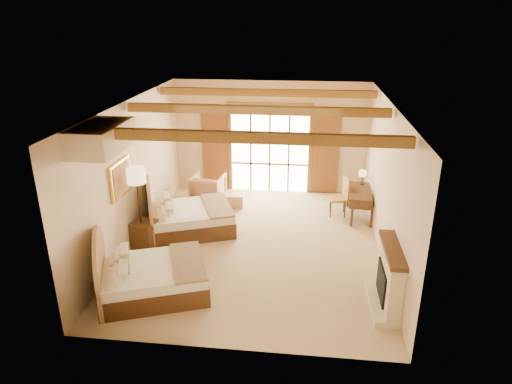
# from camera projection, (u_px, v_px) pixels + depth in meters

# --- Properties ---
(floor) EXTENTS (7.00, 7.00, 0.00)m
(floor) POSITION_uv_depth(u_px,v_px,m) (256.00, 244.00, 10.38)
(floor) COLOR tan
(floor) RESTS_ON ground
(wall_back) EXTENTS (5.50, 0.00, 5.50)m
(wall_back) POSITION_uv_depth(u_px,v_px,m) (270.00, 137.00, 13.04)
(wall_back) COLOR beige
(wall_back) RESTS_ON ground
(wall_left) EXTENTS (0.00, 7.00, 7.00)m
(wall_left) POSITION_uv_depth(u_px,v_px,m) (133.00, 174.00, 10.09)
(wall_left) COLOR beige
(wall_left) RESTS_ON ground
(wall_right) EXTENTS (0.00, 7.00, 7.00)m
(wall_right) POSITION_uv_depth(u_px,v_px,m) (387.00, 184.00, 9.50)
(wall_right) COLOR beige
(wall_right) RESTS_ON ground
(ceiling) EXTENTS (7.00, 7.00, 0.00)m
(ceiling) POSITION_uv_depth(u_px,v_px,m) (256.00, 104.00, 9.21)
(ceiling) COLOR #B07737
(ceiling) RESTS_ON ground
(ceiling_beams) EXTENTS (5.39, 4.60, 0.18)m
(ceiling_beams) POSITION_uv_depth(u_px,v_px,m) (256.00, 110.00, 9.26)
(ceiling_beams) COLOR olive
(ceiling_beams) RESTS_ON ceiling
(french_doors) EXTENTS (3.95, 0.08, 2.60)m
(french_doors) POSITION_uv_depth(u_px,v_px,m) (270.00, 150.00, 13.11)
(french_doors) COLOR white
(french_doors) RESTS_ON ground
(fireplace) EXTENTS (0.46, 1.40, 1.16)m
(fireplace) POSITION_uv_depth(u_px,v_px,m) (388.00, 280.00, 8.07)
(fireplace) COLOR beige
(fireplace) RESTS_ON ground
(painting) EXTENTS (0.06, 0.95, 0.75)m
(painting) POSITION_uv_depth(u_px,v_px,m) (121.00, 179.00, 9.34)
(painting) COLOR yellow
(painting) RESTS_ON wall_left
(canopy_valance) EXTENTS (0.70, 1.40, 0.45)m
(canopy_valance) POSITION_uv_depth(u_px,v_px,m) (102.00, 137.00, 7.71)
(canopy_valance) COLOR beige
(canopy_valance) RESTS_ON ceiling
(bed_near) EXTENTS (2.39, 2.02, 1.26)m
(bed_near) POSITION_uv_depth(u_px,v_px,m) (146.00, 275.00, 8.47)
(bed_near) COLOR #4F3619
(bed_near) RESTS_ON floor
(bed_far) EXTENTS (2.46, 2.09, 1.29)m
(bed_far) POSITION_uv_depth(u_px,v_px,m) (184.00, 216.00, 10.92)
(bed_far) COLOR #4F3619
(bed_far) RESTS_ON floor
(nightstand) EXTENTS (0.61, 0.61, 0.61)m
(nightstand) POSITION_uv_depth(u_px,v_px,m) (145.00, 234.00, 10.19)
(nightstand) COLOR #4F3619
(nightstand) RESTS_ON floor
(floor_lamp) EXTENTS (0.40, 0.40, 1.88)m
(floor_lamp) POSITION_uv_depth(u_px,v_px,m) (137.00, 181.00, 9.67)
(floor_lamp) COLOR #331E14
(floor_lamp) RESTS_ON floor
(armchair) EXTENTS (0.92, 0.95, 0.78)m
(armchair) POSITION_uv_depth(u_px,v_px,m) (208.00, 188.00, 12.62)
(armchair) COLOR #B07757
(armchair) RESTS_ON floor
(ottoman) EXTENTS (0.55, 0.55, 0.35)m
(ottoman) POSITION_uv_depth(u_px,v_px,m) (234.00, 200.00, 12.40)
(ottoman) COLOR tan
(ottoman) RESTS_ON floor
(desk) EXTENTS (0.67, 1.37, 0.72)m
(desk) POSITION_uv_depth(u_px,v_px,m) (360.00, 203.00, 11.69)
(desk) COLOR #4F3619
(desk) RESTS_ON floor
(desk_chair) EXTENTS (0.55, 0.55, 1.03)m
(desk_chair) POSITION_uv_depth(u_px,v_px,m) (339.00, 203.00, 11.80)
(desk_chair) COLOR #B38145
(desk_chair) RESTS_ON floor
(desk_lamp) EXTENTS (0.19, 0.19, 0.38)m
(desk_lamp) POSITION_uv_depth(u_px,v_px,m) (363.00, 174.00, 11.89)
(desk_lamp) COLOR #331E14
(desk_lamp) RESTS_ON desk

